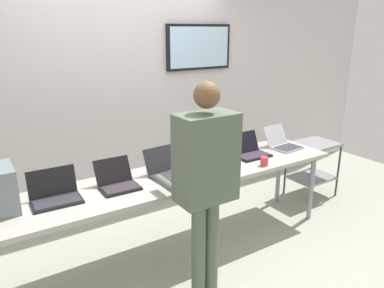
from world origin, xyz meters
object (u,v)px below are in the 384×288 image
(person, at_px, (205,173))
(coffee_mug, at_px, (264,161))
(laptop_station_1, at_px, (117,181))
(laptop_station_2, at_px, (169,169))
(laptop_station_0, at_px, (55,194))
(laptop_station_3, at_px, (212,159))
(storage_cart, at_px, (313,161))
(workbench, at_px, (175,180))
(laptop_station_5, at_px, (282,143))
(laptop_station_4, at_px, (249,151))

(person, bearing_deg, coffee_mug, 21.24)
(laptop_station_1, bearing_deg, laptop_station_2, 0.48)
(laptop_station_0, height_order, laptop_station_3, laptop_station_0)
(storage_cart, bearing_deg, coffee_mug, -161.65)
(laptop_station_3, xyz_separation_m, person, (-0.55, -0.68, 0.20))
(laptop_station_0, distance_m, laptop_station_3, 1.49)
(person, relative_size, coffee_mug, 20.41)
(person, xyz_separation_m, storage_cart, (2.20, 0.78, -0.58))
(workbench, bearing_deg, laptop_station_5, 2.55)
(laptop_station_0, height_order, person, person)
(laptop_station_4, bearing_deg, laptop_station_2, -178.98)
(coffee_mug, bearing_deg, laptop_station_1, 168.36)
(laptop_station_5, bearing_deg, workbench, -177.45)
(workbench, height_order, storage_cart, workbench)
(workbench, height_order, person, person)
(laptop_station_1, bearing_deg, laptop_station_4, 0.84)
(laptop_station_2, distance_m, laptop_station_4, 0.97)
(laptop_station_1, relative_size, storage_cart, 0.46)
(workbench, xyz_separation_m, laptop_station_5, (1.42, 0.06, 0.10))
(laptop_station_3, xyz_separation_m, laptop_station_5, (0.97, 0.00, -0.00))
(laptop_station_5, xyz_separation_m, coffee_mug, (-0.57, -0.31, -0.01))
(laptop_station_2, bearing_deg, laptop_station_5, 0.90)
(workbench, relative_size, laptop_station_2, 8.54)
(laptop_station_0, bearing_deg, laptop_station_3, 0.42)
(laptop_station_0, height_order, storage_cart, laptop_station_0)
(laptop_station_3, height_order, laptop_station_4, laptop_station_3)
(storage_cart, bearing_deg, laptop_station_1, -177.23)
(laptop_station_2, relative_size, storage_cart, 0.57)
(laptop_station_0, relative_size, laptop_station_1, 1.14)
(laptop_station_1, relative_size, laptop_station_3, 0.87)
(coffee_mug, distance_m, storage_cart, 1.36)
(laptop_station_1, xyz_separation_m, laptop_station_3, (0.99, 0.03, 0.00))
(laptop_station_3, bearing_deg, laptop_station_1, -178.47)
(laptop_station_2, xyz_separation_m, laptop_station_5, (1.46, 0.02, -0.00))
(person, bearing_deg, workbench, 80.69)
(laptop_station_3, bearing_deg, storage_cart, 3.50)
(person, xyz_separation_m, coffee_mug, (0.96, 0.37, -0.21))
(storage_cart, bearing_deg, laptop_station_2, -176.71)
(workbench, relative_size, person, 1.98)
(workbench, relative_size, laptop_station_0, 9.12)
(laptop_station_0, height_order, laptop_station_4, laptop_station_0)
(laptop_station_0, xyz_separation_m, storage_cart, (3.14, 0.11, -0.38))
(laptop_station_0, relative_size, laptop_station_5, 0.99)
(workbench, xyz_separation_m, storage_cart, (2.10, 0.16, -0.28))
(person, bearing_deg, laptop_station_2, 84.82)
(laptop_station_1, xyz_separation_m, laptop_station_5, (1.96, 0.03, 0.00))
(laptop_station_0, xyz_separation_m, coffee_mug, (1.89, -0.30, -0.01))
(laptop_station_1, bearing_deg, person, -56.58)
(storage_cart, bearing_deg, laptop_station_4, -174.82)
(laptop_station_4, bearing_deg, storage_cart, 5.18)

